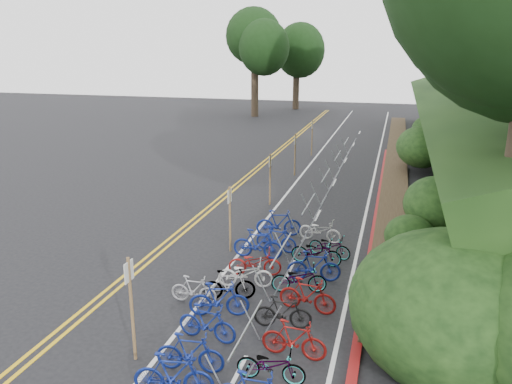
{
  "coord_description": "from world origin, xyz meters",
  "views": [
    {
      "loc": [
        6.24,
        -11.44,
        7.33
      ],
      "look_at": [
        0.58,
        8.59,
        1.3
      ],
      "focal_mm": 35.0,
      "sensor_mm": 36.0,
      "label": 1
    }
  ],
  "objects": [
    {
      "name": "bike_valet",
      "position": [
        2.91,
        2.06,
        0.49
      ],
      "size": [
        3.46,
        11.94,
        1.09
      ],
      "color": "navy",
      "rests_on": "ground"
    },
    {
      "name": "bike_rack_front",
      "position": [
        3.26,
        -1.67,
        0.8
      ],
      "size": [
        1.11,
        2.67,
        1.11
      ],
      "color": "#90949C",
      "rests_on": "ground"
    },
    {
      "name": "red_curb",
      "position": [
        5.7,
        12.0,
        0.05
      ],
      "size": [
        0.25,
        28.0,
        0.1
      ],
      "primitive_type": "cube",
      "color": "maroon",
      "rests_on": "ground"
    },
    {
      "name": "bike_racks_rest",
      "position": [
        3.0,
        13.0,
        0.85
      ],
      "size": [
        1.14,
        23.0,
        1.17
      ],
      "color": "#90949C",
      "rests_on": "ground"
    },
    {
      "name": "road_markings",
      "position": [
        0.63,
        10.1,
        0.0
      ],
      "size": [
        7.47,
        80.0,
        0.01
      ],
      "color": "gold",
      "rests_on": "ground"
    },
    {
      "name": "signposts_rest",
      "position": [
        0.6,
        14.0,
        1.43
      ],
      "size": [
        0.08,
        18.4,
        2.5
      ],
      "color": "brown",
      "rests_on": "ground"
    },
    {
      "name": "ground",
      "position": [
        0.0,
        0.0,
        0.0
      ],
      "size": [
        120.0,
        120.0,
        0.0
      ],
      "primitive_type": "plane",
      "color": "black",
      "rests_on": "ground"
    },
    {
      "name": "bike_front",
      "position": [
        0.81,
        0.96,
        0.43
      ],
      "size": [
        0.46,
        1.44,
        0.86
      ],
      "primitive_type": "imported",
      "rotation": [
        0.0,
        0.0,
        1.61
      ],
      "color": "#9E9EA3",
      "rests_on": "ground"
    },
    {
      "name": "signpost_near",
      "position": [
        0.52,
        -2.05,
        1.53
      ],
      "size": [
        0.08,
        0.4,
        2.69
      ],
      "color": "brown",
      "rests_on": "ground"
    }
  ]
}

